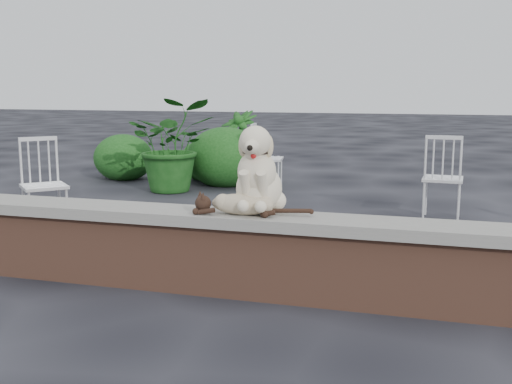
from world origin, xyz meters
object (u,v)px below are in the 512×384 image
(dog, at_px, (259,168))
(chair_c, at_px, (443,177))
(cat, at_px, (242,203))
(chair_e, at_px, (267,158))
(potted_plant_a, at_px, (173,145))
(potted_plant_b, at_px, (239,145))
(chair_a, at_px, (44,184))

(dog, xyz_separation_m, chair_c, (1.27, 2.88, -0.42))
(cat, distance_m, chair_e, 4.42)
(chair_e, xyz_separation_m, chair_c, (2.35, -1.28, 0.00))
(potted_plant_a, bearing_deg, potted_plant_b, 70.28)
(dog, bearing_deg, cat, -122.38)
(chair_c, bearing_deg, dog, 69.08)
(chair_e, bearing_deg, dog, -173.16)
(chair_e, xyz_separation_m, chair_a, (-1.54, -2.95, 0.00))
(cat, xyz_separation_m, chair_c, (1.35, 3.03, -0.19))
(potted_plant_a, xyz_separation_m, potted_plant_b, (0.50, 1.41, -0.11))
(chair_c, distance_m, potted_plant_b, 3.85)
(chair_a, distance_m, potted_plant_b, 4.04)
(chair_c, bearing_deg, chair_e, -25.56)
(dog, height_order, potted_plant_b, dog)
(cat, bearing_deg, potted_plant_a, 115.60)
(chair_c, xyz_separation_m, chair_a, (-3.89, -1.67, 0.00))
(chair_a, bearing_deg, potted_plant_a, 37.80)
(cat, bearing_deg, potted_plant_b, 103.84)
(potted_plant_a, bearing_deg, cat, -60.10)
(cat, relative_size, chair_c, 1.03)
(cat, xyz_separation_m, chair_a, (-2.54, 1.35, -0.19))
(chair_c, height_order, chair_a, same)
(dog, relative_size, potted_plant_b, 0.58)
(chair_c, bearing_deg, potted_plant_a, -10.76)
(chair_a, xyz_separation_m, potted_plant_b, (0.80, 3.96, 0.07))
(cat, height_order, chair_a, chair_a)
(chair_e, bearing_deg, cat, -174.66)
(cat, bearing_deg, dog, 57.62)
(chair_c, xyz_separation_m, potted_plant_a, (-3.60, 0.88, 0.18))
(dog, distance_m, chair_a, 2.91)
(cat, height_order, potted_plant_a, potted_plant_a)
(cat, bearing_deg, chair_a, 147.61)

